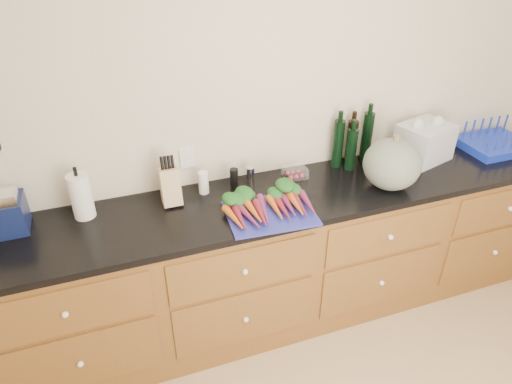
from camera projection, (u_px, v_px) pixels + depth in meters
name	position (u px, v px, depth m)	size (l,w,h in m)	color
wall_back	(281.00, 115.00, 2.76)	(4.10, 0.05, 2.60)	beige
cabinets	(296.00, 256.00, 2.94)	(3.60, 0.64, 0.90)	brown
countertop	(300.00, 195.00, 2.70)	(3.64, 0.62, 0.04)	black
cutting_board	(270.00, 213.00, 2.48)	(0.47, 0.36, 0.01)	navy
carrots	(267.00, 204.00, 2.50)	(0.46, 0.34, 0.07)	orange
squash	(392.00, 164.00, 2.66)	(0.34, 0.34, 0.30)	#576554
paper_towel	(81.00, 196.00, 2.41)	(0.11, 0.11, 0.25)	white
knife_block	(170.00, 186.00, 2.54)	(0.11, 0.11, 0.21)	tan
grinder_salt	(203.00, 183.00, 2.64)	(0.06, 0.06, 0.13)	white
grinder_pepper	(234.00, 178.00, 2.70)	(0.05, 0.05, 0.12)	black
canister_chrome	(250.00, 176.00, 2.73)	(0.05, 0.05, 0.12)	silver
tomato_box	(295.00, 172.00, 2.82)	(0.14, 0.11, 0.06)	white
bottles	(352.00, 143.00, 2.90)	(0.28, 0.14, 0.33)	black
grocery_bag	(424.00, 142.00, 2.99)	(0.33, 0.26, 0.24)	silver
dish_rack	(495.00, 142.00, 3.16)	(0.45, 0.36, 0.18)	#1530BF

